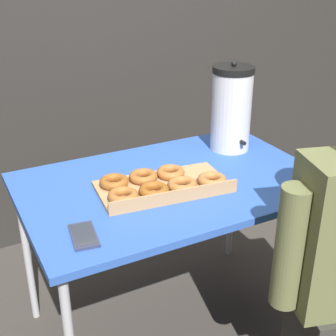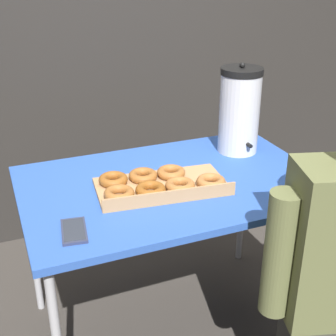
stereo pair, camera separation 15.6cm
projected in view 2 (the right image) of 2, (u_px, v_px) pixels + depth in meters
The scene contains 6 objects.
ground_plane at pixel (172, 323), 2.15m from camera, with size 12.00×12.00×0.00m, color #3D3833.
back_wall at pixel (98, 1), 2.46m from camera, with size 6.00×0.11×2.62m.
folding_table at pixel (172, 193), 1.86m from camera, with size 1.17×0.76×0.73m.
donut_box at pixel (159, 184), 1.76m from camera, with size 0.52×0.31×0.05m.
coffee_urn at pixel (239, 110), 2.04m from camera, with size 0.18×0.21×0.40m.
cell_phone at pixel (74, 231), 1.50m from camera, with size 0.10×0.16×0.01m.
Camera 2 is at (-0.63, -1.52, 1.55)m, focal length 50.00 mm.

